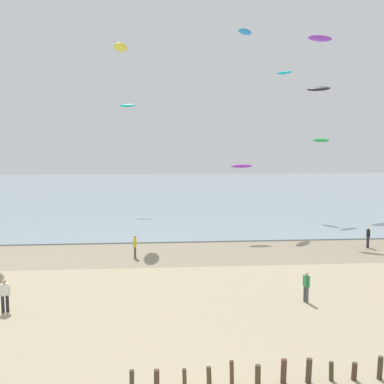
{
  "coord_description": "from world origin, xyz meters",
  "views": [
    {
      "loc": [
        -1.28,
        -13.33,
        8.94
      ],
      "look_at": [
        0.59,
        11.19,
        5.96
      ],
      "focal_mm": 43.42,
      "sensor_mm": 36.0,
      "label": 1
    }
  ],
  "objects_px": {
    "person_nearest_camera": "(306,286)",
    "kite_aloft_6": "(241,166)",
    "person_left_flank": "(135,246)",
    "person_far_down_beach": "(5,295)",
    "kite_aloft_3": "(321,140)",
    "kite_aloft_10": "(320,38)",
    "kite_aloft_4": "(284,73)",
    "kite_aloft_9": "(127,105)",
    "person_right_flank": "(368,237)",
    "kite_aloft_0": "(319,89)",
    "kite_aloft_1": "(245,32)",
    "kite_aloft_11": "(121,47)"
  },
  "relations": [
    {
      "from": "person_nearest_camera",
      "to": "person_right_flank",
      "type": "height_order",
      "value": "same"
    },
    {
      "from": "person_nearest_camera",
      "to": "kite_aloft_6",
      "type": "bearing_deg",
      "value": 92.11
    },
    {
      "from": "kite_aloft_10",
      "to": "kite_aloft_6",
      "type": "bearing_deg",
      "value": 32.24
    },
    {
      "from": "kite_aloft_3",
      "to": "kite_aloft_10",
      "type": "height_order",
      "value": "kite_aloft_10"
    },
    {
      "from": "kite_aloft_0",
      "to": "kite_aloft_11",
      "type": "relative_size",
      "value": 0.61
    },
    {
      "from": "kite_aloft_0",
      "to": "kite_aloft_1",
      "type": "xyz_separation_m",
      "value": [
        -5.28,
        7.21,
        6.34
      ]
    },
    {
      "from": "person_left_flank",
      "to": "person_far_down_beach",
      "type": "xyz_separation_m",
      "value": [
        -6.13,
        -10.04,
        0.0
      ]
    },
    {
      "from": "person_right_flank",
      "to": "kite_aloft_0",
      "type": "bearing_deg",
      "value": 114.99
    },
    {
      "from": "kite_aloft_4",
      "to": "kite_aloft_9",
      "type": "relative_size",
      "value": 1.15
    },
    {
      "from": "person_nearest_camera",
      "to": "kite_aloft_1",
      "type": "xyz_separation_m",
      "value": [
        1.06,
        24.31,
        18.5
      ]
    },
    {
      "from": "person_right_flank",
      "to": "kite_aloft_6",
      "type": "distance_m",
      "value": 11.88
    },
    {
      "from": "person_nearest_camera",
      "to": "kite_aloft_11",
      "type": "xyz_separation_m",
      "value": [
        -11.08,
        19.04,
        15.81
      ]
    },
    {
      "from": "kite_aloft_3",
      "to": "kite_aloft_11",
      "type": "relative_size",
      "value": 0.69
    },
    {
      "from": "kite_aloft_10",
      "to": "kite_aloft_11",
      "type": "xyz_separation_m",
      "value": [
        -22.7,
        -13.12,
        -3.78
      ]
    },
    {
      "from": "person_nearest_camera",
      "to": "kite_aloft_6",
      "type": "height_order",
      "value": "kite_aloft_6"
    },
    {
      "from": "person_far_down_beach",
      "to": "kite_aloft_6",
      "type": "relative_size",
      "value": 0.89
    },
    {
      "from": "kite_aloft_9",
      "to": "kite_aloft_1",
      "type": "bearing_deg",
      "value": 163.67
    },
    {
      "from": "person_far_down_beach",
      "to": "kite_aloft_3",
      "type": "distance_m",
      "value": 34.95
    },
    {
      "from": "kite_aloft_0",
      "to": "kite_aloft_9",
      "type": "relative_size",
      "value": 1.11
    },
    {
      "from": "person_right_flank",
      "to": "kite_aloft_0",
      "type": "xyz_separation_m",
      "value": [
        -2.54,
        5.45,
        12.15
      ]
    },
    {
      "from": "kite_aloft_4",
      "to": "kite_aloft_1",
      "type": "bearing_deg",
      "value": -79.75
    },
    {
      "from": "kite_aloft_9",
      "to": "kite_aloft_10",
      "type": "xyz_separation_m",
      "value": [
        23.01,
        -0.32,
        7.98
      ]
    },
    {
      "from": "kite_aloft_1",
      "to": "kite_aloft_10",
      "type": "xyz_separation_m",
      "value": [
        10.56,
        7.85,
        1.1
      ]
    },
    {
      "from": "kite_aloft_4",
      "to": "kite_aloft_9",
      "type": "height_order",
      "value": "kite_aloft_4"
    },
    {
      "from": "person_nearest_camera",
      "to": "kite_aloft_0",
      "type": "bearing_deg",
      "value": 69.64
    },
    {
      "from": "kite_aloft_3",
      "to": "kite_aloft_10",
      "type": "relative_size",
      "value": 0.68
    },
    {
      "from": "kite_aloft_4",
      "to": "person_right_flank",
      "type": "bearing_deg",
      "value": -23.26
    },
    {
      "from": "person_nearest_camera",
      "to": "person_left_flank",
      "type": "height_order",
      "value": "same"
    },
    {
      "from": "kite_aloft_1",
      "to": "kite_aloft_6",
      "type": "distance_m",
      "value": 15.42
    },
    {
      "from": "kite_aloft_3",
      "to": "kite_aloft_6",
      "type": "distance_m",
      "value": 12.03
    },
    {
      "from": "kite_aloft_4",
      "to": "kite_aloft_11",
      "type": "xyz_separation_m",
      "value": [
        -17.6,
        -10.06,
        0.69
      ]
    },
    {
      "from": "person_left_flank",
      "to": "kite_aloft_11",
      "type": "xyz_separation_m",
      "value": [
        -1.45,
        9.2,
        15.81
      ]
    },
    {
      "from": "person_far_down_beach",
      "to": "person_left_flank",
      "type": "bearing_deg",
      "value": 58.58
    },
    {
      "from": "person_left_flank",
      "to": "kite_aloft_10",
      "type": "relative_size",
      "value": 0.49
    },
    {
      "from": "person_far_down_beach",
      "to": "kite_aloft_1",
      "type": "relative_size",
      "value": 0.7
    },
    {
      "from": "kite_aloft_3",
      "to": "kite_aloft_4",
      "type": "distance_m",
      "value": 9.79
    },
    {
      "from": "kite_aloft_10",
      "to": "kite_aloft_11",
      "type": "height_order",
      "value": "kite_aloft_10"
    },
    {
      "from": "kite_aloft_4",
      "to": "kite_aloft_9",
      "type": "xyz_separation_m",
      "value": [
        -17.92,
        3.39,
        -3.51
      ]
    },
    {
      "from": "person_right_flank",
      "to": "kite_aloft_4",
      "type": "distance_m",
      "value": 23.21
    },
    {
      "from": "person_nearest_camera",
      "to": "person_far_down_beach",
      "type": "bearing_deg",
      "value": -179.27
    },
    {
      "from": "kite_aloft_6",
      "to": "person_right_flank",
      "type": "bearing_deg",
      "value": 151.71
    },
    {
      "from": "kite_aloft_4",
      "to": "kite_aloft_10",
      "type": "distance_m",
      "value": 7.44
    },
    {
      "from": "person_far_down_beach",
      "to": "kite_aloft_4",
      "type": "height_order",
      "value": "kite_aloft_4"
    },
    {
      "from": "person_far_down_beach",
      "to": "kite_aloft_3",
      "type": "relative_size",
      "value": 0.72
    },
    {
      "from": "kite_aloft_0",
      "to": "person_far_down_beach",
      "type": "bearing_deg",
      "value": 73.95
    },
    {
      "from": "kite_aloft_10",
      "to": "kite_aloft_1",
      "type": "bearing_deg",
      "value": 16.56
    },
    {
      "from": "kite_aloft_1",
      "to": "kite_aloft_11",
      "type": "relative_size",
      "value": 0.7
    },
    {
      "from": "kite_aloft_1",
      "to": "person_nearest_camera",
      "type": "bearing_deg",
      "value": -143.33
    },
    {
      "from": "person_left_flank",
      "to": "person_right_flank",
      "type": "xyz_separation_m",
      "value": [
        18.52,
        1.8,
        0.0
      ]
    },
    {
      "from": "person_left_flank",
      "to": "kite_aloft_4",
      "type": "height_order",
      "value": "kite_aloft_4"
    }
  ]
}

